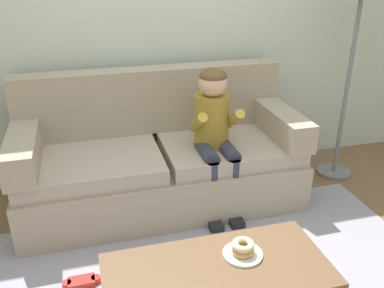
% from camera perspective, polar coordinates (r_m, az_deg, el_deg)
% --- Properties ---
extents(ground, '(10.00, 10.00, 0.00)m').
position_cam_1_polar(ground, '(2.81, 2.10, -15.98)').
color(ground, brown).
extents(wall_back, '(8.00, 0.10, 2.80)m').
position_cam_1_polar(wall_back, '(3.53, -4.60, 17.48)').
color(wall_back, beige).
rests_on(wall_back, ground).
extents(couch, '(2.13, 0.90, 1.02)m').
position_cam_1_polar(couch, '(3.28, -4.46, -2.10)').
color(couch, tan).
rests_on(couch, ground).
extents(coffee_table, '(1.14, 0.54, 0.39)m').
position_cam_1_polar(coffee_table, '(2.20, 3.52, -17.43)').
color(coffee_table, brown).
rests_on(coffee_table, ground).
extents(person_child, '(0.34, 0.58, 1.10)m').
position_cam_1_polar(person_child, '(3.05, 3.13, 2.24)').
color(person_child, olive).
rests_on(person_child, ground).
extents(plate, '(0.21, 0.21, 0.01)m').
position_cam_1_polar(plate, '(2.26, 6.97, -14.76)').
color(plate, white).
rests_on(plate, coffee_table).
extents(donut, '(0.16, 0.16, 0.04)m').
position_cam_1_polar(donut, '(2.25, 7.00, -14.26)').
color(donut, tan).
rests_on(donut, plate).
extents(donut_second, '(0.13, 0.13, 0.04)m').
position_cam_1_polar(donut_second, '(2.22, 7.05, -13.54)').
color(donut_second, beige).
rests_on(donut_second, donut).
extents(toy_controller, '(0.23, 0.09, 0.05)m').
position_cam_1_polar(toy_controller, '(2.72, -14.91, -17.93)').
color(toy_controller, red).
rests_on(toy_controller, ground).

